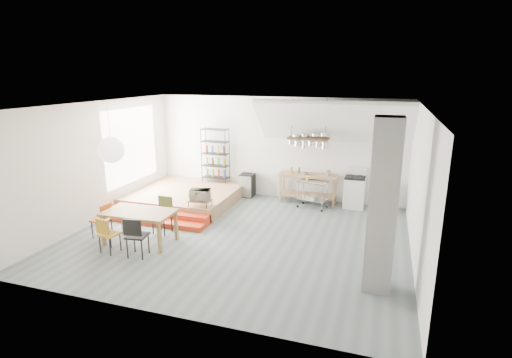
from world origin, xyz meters
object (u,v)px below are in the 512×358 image
(dining_table, at_px, (139,215))
(rolling_cart, at_px, (313,191))
(stove, at_px, (354,192))
(mini_fridge, at_px, (247,185))

(dining_table, distance_m, rolling_cart, 5.09)
(stove, height_order, rolling_cart, stove)
(dining_table, bearing_deg, stove, 41.14)
(dining_table, xyz_separation_m, rolling_cart, (3.43, 3.76, -0.16))
(dining_table, height_order, mini_fridge, dining_table)
(stove, xyz_separation_m, mini_fridge, (-3.40, 0.04, -0.10))
(rolling_cart, height_order, mini_fridge, rolling_cart)
(rolling_cart, bearing_deg, stove, 34.00)
(stove, bearing_deg, dining_table, -137.45)
(stove, xyz_separation_m, dining_table, (-4.59, -4.22, 0.21))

